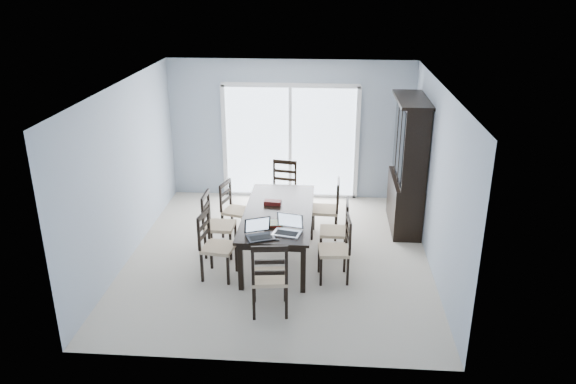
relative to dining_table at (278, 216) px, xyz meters
name	(u,v)px	position (x,y,z in m)	size (l,w,h in m)	color
floor	(279,256)	(0.00, 0.00, -0.67)	(5.00, 5.00, 0.00)	beige
ceiling	(278,86)	(0.00, 0.00, 1.93)	(5.00, 5.00, 0.00)	white
back_wall	(290,130)	(0.00, 2.50, 0.63)	(4.50, 0.02, 2.60)	#9AA7B8
wall_left	(126,172)	(-2.25, 0.00, 0.63)	(0.02, 5.00, 2.60)	#9AA7B8
wall_right	(436,180)	(2.25, 0.00, 0.63)	(0.02, 5.00, 2.60)	#9AA7B8
balcony	(294,180)	(0.00, 3.50, -0.72)	(4.50, 2.00, 0.10)	gray
railing	(297,139)	(0.00, 4.50, -0.12)	(4.50, 0.06, 1.10)	#99999E
dining_table	(278,216)	(0.00, 0.00, 0.00)	(1.00, 2.20, 0.75)	black
china_hutch	(408,166)	(2.02, 1.25, 0.40)	(0.50, 1.38, 2.20)	black
sliding_door	(290,142)	(0.00, 2.48, 0.41)	(2.52, 0.05, 2.18)	silver
chair_left_near	(212,238)	(-0.87, -0.66, -0.08)	(0.49, 0.48, 1.12)	black
chair_left_mid	(213,217)	(-0.99, 0.03, -0.07)	(0.45, 0.44, 1.13)	black
chair_left_far	(232,203)	(-0.83, 0.71, -0.12)	(0.50, 0.49, 1.05)	black
chair_right_near	(340,242)	(0.91, -0.61, -0.10)	(0.46, 0.44, 1.08)	black
chair_right_mid	(340,224)	(0.91, 0.02, -0.11)	(0.41, 0.40, 1.06)	black
chair_right_far	(331,202)	(0.78, 0.77, -0.08)	(0.45, 0.44, 1.11)	black
chair_end_near	(270,271)	(0.03, -1.57, -0.05)	(0.50, 0.51, 1.18)	black
chair_end_far	(283,183)	(-0.06, 1.54, -0.07)	(0.51, 0.52, 1.15)	black
laptop_dark	(261,234)	(-0.15, -0.93, 0.14)	(0.43, 0.37, 0.25)	black
laptop_silver	(287,230)	(0.18, -0.77, 0.14)	(0.42, 0.33, 0.25)	silver
book_stack	(273,224)	(-0.03, -0.51, 0.10)	(0.28, 0.23, 0.04)	maroon
cell_phone	(275,240)	(0.05, -0.97, 0.08)	(0.11, 0.05, 0.01)	black
game_box	(273,203)	(-0.11, 0.23, 0.11)	(0.25, 0.13, 0.06)	#511010
hot_tub	(279,154)	(-0.32, 3.55, -0.18)	(2.03, 1.84, 0.99)	brown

